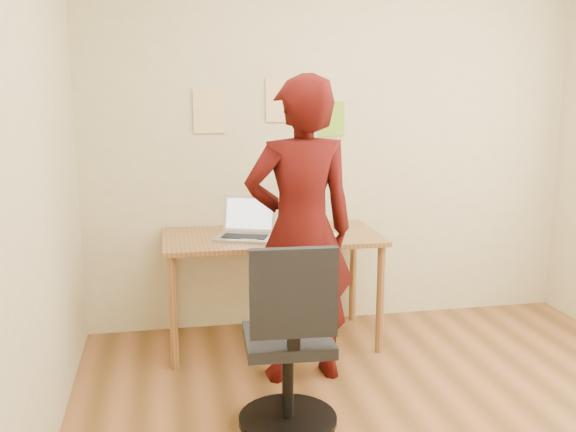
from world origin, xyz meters
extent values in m
cube|color=beige|center=(0.00, 1.77, 1.35)|extent=(3.50, 0.04, 2.70)
cube|color=beige|center=(-1.77, 0.00, 1.35)|extent=(0.04, 3.50, 2.70)
cube|color=#986634|center=(-0.52, 1.38, 0.72)|extent=(1.40, 0.70, 0.03)
cylinder|color=#986634|center=(-1.17, 1.08, 0.35)|extent=(0.05, 0.05, 0.71)
cylinder|color=#986634|center=(0.13, 1.08, 0.35)|extent=(0.05, 0.05, 0.71)
cylinder|color=#986634|center=(-1.17, 1.68, 0.35)|extent=(0.05, 0.05, 0.71)
cylinder|color=#986634|center=(0.13, 1.68, 0.35)|extent=(0.05, 0.05, 0.71)
cube|color=#ADACB4|center=(-0.71, 1.31, 0.75)|extent=(0.41, 0.35, 0.02)
cube|color=black|center=(-0.71, 1.31, 0.76)|extent=(0.31, 0.23, 0.00)
cube|color=#ADACB4|center=(-0.65, 1.45, 0.87)|extent=(0.35, 0.19, 0.23)
cube|color=white|center=(-0.65, 1.45, 0.87)|extent=(0.30, 0.16, 0.19)
cube|color=white|center=(-0.20, 1.24, 0.74)|extent=(0.22, 0.29, 0.00)
cube|color=black|center=(-0.31, 1.17, 0.74)|extent=(0.12, 0.13, 0.01)
cube|color=#3F4C59|center=(-0.31, 1.17, 0.75)|extent=(0.10, 0.11, 0.00)
cube|color=#F4D392|center=(-0.88, 1.74, 1.53)|extent=(0.21, 0.00, 0.30)
cube|color=#F4D392|center=(-0.38, 1.74, 1.60)|extent=(0.21, 0.00, 0.30)
cube|color=#86C02B|center=(-0.03, 1.74, 1.46)|extent=(0.18, 0.00, 0.24)
cube|color=black|center=(-0.61, 0.33, 0.45)|extent=(0.45, 0.45, 0.06)
cube|color=black|center=(-0.62, 0.13, 0.76)|extent=(0.41, 0.07, 0.43)
cube|color=black|center=(-0.62, 0.13, 0.54)|extent=(0.06, 0.04, 0.12)
cylinder|color=black|center=(-0.61, 0.33, 0.21)|extent=(0.06, 0.06, 0.43)
cylinder|color=black|center=(-0.61, 0.33, 0.01)|extent=(0.51, 0.51, 0.03)
imported|color=#3C0A08|center=(-0.44, 0.84, 0.88)|extent=(0.66, 0.46, 1.76)
camera|label=1|loc=(-1.19, -2.63, 1.69)|focal=40.00mm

